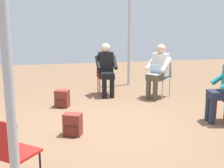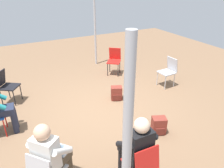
{
  "view_description": "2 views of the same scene",
  "coord_description": "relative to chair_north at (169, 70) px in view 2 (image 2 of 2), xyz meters",
  "views": [
    {
      "loc": [
        -5.11,
        0.92,
        1.94
      ],
      "look_at": [
        -0.19,
        -0.01,
        0.79
      ],
      "focal_mm": 50.0,
      "sensor_mm": 36.0,
      "label": 1
    },
    {
      "loc": [
        4.04,
        -1.72,
        2.91
      ],
      "look_at": [
        0.09,
        0.32,
        0.71
      ],
      "focal_mm": 35.0,
      "sensor_mm": 36.0,
      "label": 2
    }
  ],
  "objects": [
    {
      "name": "ground_plane",
      "position": [
        0.35,
        -2.37,
        -0.5
      ],
      "size": [
        14.0,
        14.0,
        0.0
      ],
      "primitive_type": "plane",
      "color": "brown"
    },
    {
      "name": "chair_north",
      "position": [
        0.0,
        0.0,
        0.0
      ],
      "size": [
        0.42,
        0.46,
        0.85
      ],
      "rotation": [
        0.0,
        0.0,
        -3.09
      ],
      "color": "#B7B7BC",
      "rests_on": "ground"
    },
    {
      "name": "chair_east",
      "position": [
        2.56,
        -2.67,
        0.0
      ],
      "size": [
        0.44,
        0.4,
        0.85
      ],
      "rotation": [
        0.0,
        0.0,
        1.56
      ],
      "color": "red",
      "rests_on": "ground"
    },
    {
      "name": "chair_southwest",
      "position": [
        -1.12,
        -4.21,
        0.0
      ],
      "size": [
        0.57,
        0.58,
        0.85
      ],
      "rotation": [
        0.0,
        0.0,
        -0.6
      ],
      "color": "black",
      "rests_on": "ground"
    },
    {
      "name": "chair_northwest",
      "position": [
        -1.51,
        -0.97,
        0.0
      ],
      "size": [
        0.58,
        0.58,
        0.85
      ],
      "rotation": [
        0.0,
        0.0,
        -2.24
      ],
      "color": "red",
      "rests_on": "ground"
    },
    {
      "name": "person_with_laptop",
      "position": [
        1.96,
        -3.8,
        0.2
      ],
      "size": [
        0.63,
        0.64,
        1.24
      ],
      "rotation": [
        0.0,
        0.0,
        0.71
      ],
      "color": "#4C4233",
      "rests_on": "ground"
    },
    {
      "name": "person_in_black",
      "position": [
        2.39,
        -2.67,
        0.2
      ],
      "size": [
        0.53,
        0.49,
        1.24
      ],
      "rotation": [
        0.0,
        0.0,
        1.56
      ],
      "color": "black",
      "rests_on": "ground"
    },
    {
      "name": "backpack_near_laptop_user",
      "position": [
        0.02,
        -1.71,
        -0.34
      ],
      "size": [
        0.31,
        0.34,
        0.36
      ],
      "rotation": [
        0.0,
        0.0,
        1.17
      ],
      "color": "maroon",
      "rests_on": "ground"
    },
    {
      "name": "backpack_by_empty_chair",
      "position": [
        1.62,
        -1.59,
        -0.34
      ],
      "size": [
        0.31,
        0.33,
        0.36
      ],
      "rotation": [
        0.0,
        0.0,
        4.33
      ],
      "color": "maroon",
      "rests_on": "ground"
    },
    {
      "name": "tent_pole_near",
      "position": [
        -2.61,
        -1.14,
        0.82
      ],
      "size": [
        0.07,
        0.07,
        2.64
      ],
      "primitive_type": "cylinder",
      "color": "#B2B2B7",
      "rests_on": "ground"
    }
  ]
}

